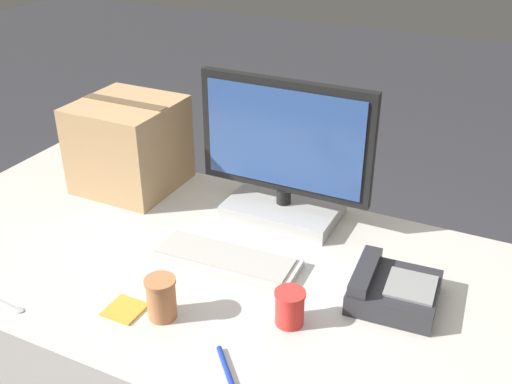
{
  "coord_description": "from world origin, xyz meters",
  "views": [
    {
      "loc": [
        0.72,
        -1.14,
        1.67
      ],
      "look_at": [
        0.09,
        0.16,
        0.89
      ],
      "focal_mm": 42.0,
      "sensor_mm": 36.0,
      "label": 1
    }
  ],
  "objects_px": {
    "paper_cup_right": "(290,307)",
    "cardboard_box": "(129,145)",
    "monitor": "(284,165)",
    "keyboard": "(225,259)",
    "desk_phone": "(392,290)",
    "pen_marker": "(227,371)",
    "sticky_note_pad": "(125,309)",
    "paper_cup_left": "(161,298)",
    "spoon": "(5,303)"
  },
  "relations": [
    {
      "from": "monitor",
      "to": "paper_cup_left",
      "type": "height_order",
      "value": "monitor"
    },
    {
      "from": "keyboard",
      "to": "spoon",
      "type": "relative_size",
      "value": 2.31
    },
    {
      "from": "paper_cup_right",
      "to": "cardboard_box",
      "type": "xyz_separation_m",
      "value": [
        -0.75,
        0.41,
        0.1
      ]
    },
    {
      "from": "monitor",
      "to": "paper_cup_left",
      "type": "bearing_deg",
      "value": -96.97
    },
    {
      "from": "pen_marker",
      "to": "sticky_note_pad",
      "type": "distance_m",
      "value": 0.33
    },
    {
      "from": "pen_marker",
      "to": "desk_phone",
      "type": "bearing_deg",
      "value": 105.14
    },
    {
      "from": "monitor",
      "to": "paper_cup_right",
      "type": "height_order",
      "value": "monitor"
    },
    {
      "from": "monitor",
      "to": "paper_cup_left",
      "type": "relative_size",
      "value": 4.93
    },
    {
      "from": "monitor",
      "to": "keyboard",
      "type": "height_order",
      "value": "monitor"
    },
    {
      "from": "monitor",
      "to": "spoon",
      "type": "bearing_deg",
      "value": -122.77
    },
    {
      "from": "paper_cup_left",
      "to": "cardboard_box",
      "type": "relative_size",
      "value": 0.35
    },
    {
      "from": "desk_phone",
      "to": "paper_cup_right",
      "type": "bearing_deg",
      "value": -139.86
    },
    {
      "from": "desk_phone",
      "to": "paper_cup_right",
      "type": "distance_m",
      "value": 0.27
    },
    {
      "from": "paper_cup_right",
      "to": "desk_phone",
      "type": "bearing_deg",
      "value": 43.9
    },
    {
      "from": "cardboard_box",
      "to": "sticky_note_pad",
      "type": "distance_m",
      "value": 0.68
    },
    {
      "from": "cardboard_box",
      "to": "desk_phone",
      "type": "bearing_deg",
      "value": -13.74
    },
    {
      "from": "desk_phone",
      "to": "paper_cup_left",
      "type": "xyz_separation_m",
      "value": [
        -0.47,
        -0.29,
        0.02
      ]
    },
    {
      "from": "cardboard_box",
      "to": "pen_marker",
      "type": "height_order",
      "value": "cardboard_box"
    },
    {
      "from": "keyboard",
      "to": "paper_cup_left",
      "type": "xyz_separation_m",
      "value": [
        -0.03,
        -0.25,
        0.04
      ]
    },
    {
      "from": "keyboard",
      "to": "pen_marker",
      "type": "relative_size",
      "value": 3.49
    },
    {
      "from": "desk_phone",
      "to": "spoon",
      "type": "relative_size",
      "value": 1.23
    },
    {
      "from": "paper_cup_left",
      "to": "pen_marker",
      "type": "height_order",
      "value": "paper_cup_left"
    },
    {
      "from": "cardboard_box",
      "to": "spoon",
      "type": "bearing_deg",
      "value": -81.64
    },
    {
      "from": "spoon",
      "to": "paper_cup_right",
      "type": "bearing_deg",
      "value": 24.8
    },
    {
      "from": "monitor",
      "to": "cardboard_box",
      "type": "relative_size",
      "value": 1.72
    },
    {
      "from": "paper_cup_right",
      "to": "sticky_note_pad",
      "type": "xyz_separation_m",
      "value": [
        -0.37,
        -0.13,
        -0.04
      ]
    },
    {
      "from": "paper_cup_right",
      "to": "monitor",
      "type": "bearing_deg",
      "value": 115.44
    },
    {
      "from": "monitor",
      "to": "keyboard",
      "type": "xyz_separation_m",
      "value": [
        -0.04,
        -0.3,
        -0.16
      ]
    },
    {
      "from": "spoon",
      "to": "monitor",
      "type": "bearing_deg",
      "value": 61.68
    },
    {
      "from": "monitor",
      "to": "spoon",
      "type": "distance_m",
      "value": 0.83
    },
    {
      "from": "paper_cup_left",
      "to": "pen_marker",
      "type": "relative_size",
      "value": 0.91
    },
    {
      "from": "desk_phone",
      "to": "paper_cup_left",
      "type": "bearing_deg",
      "value": -151.67
    },
    {
      "from": "pen_marker",
      "to": "sticky_note_pad",
      "type": "height_order",
      "value": "pen_marker"
    },
    {
      "from": "pen_marker",
      "to": "spoon",
      "type": "bearing_deg",
      "value": -129.24
    },
    {
      "from": "paper_cup_left",
      "to": "sticky_note_pad",
      "type": "relative_size",
      "value": 1.24
    },
    {
      "from": "keyboard",
      "to": "paper_cup_left",
      "type": "height_order",
      "value": "paper_cup_left"
    },
    {
      "from": "keyboard",
      "to": "cardboard_box",
      "type": "xyz_separation_m",
      "value": [
        -0.5,
        0.27,
        0.13
      ]
    },
    {
      "from": "desk_phone",
      "to": "sticky_note_pad",
      "type": "bearing_deg",
      "value": -154.36
    },
    {
      "from": "monitor",
      "to": "spoon",
      "type": "relative_size",
      "value": 2.98
    },
    {
      "from": "keyboard",
      "to": "pen_marker",
      "type": "distance_m",
      "value": 0.4
    },
    {
      "from": "monitor",
      "to": "cardboard_box",
      "type": "bearing_deg",
      "value": -176.92
    },
    {
      "from": "spoon",
      "to": "cardboard_box",
      "type": "height_order",
      "value": "cardboard_box"
    },
    {
      "from": "desk_phone",
      "to": "pen_marker",
      "type": "bearing_deg",
      "value": -125.92
    },
    {
      "from": "desk_phone",
      "to": "paper_cup_right",
      "type": "relative_size",
      "value": 2.47
    },
    {
      "from": "monitor",
      "to": "sticky_note_pad",
      "type": "relative_size",
      "value": 6.12
    },
    {
      "from": "spoon",
      "to": "pen_marker",
      "type": "height_order",
      "value": "pen_marker"
    },
    {
      "from": "paper_cup_right",
      "to": "cardboard_box",
      "type": "bearing_deg",
      "value": 151.02
    },
    {
      "from": "desk_phone",
      "to": "paper_cup_left",
      "type": "relative_size",
      "value": 2.04
    },
    {
      "from": "monitor",
      "to": "pen_marker",
      "type": "bearing_deg",
      "value": -76.37
    },
    {
      "from": "keyboard",
      "to": "cardboard_box",
      "type": "height_order",
      "value": "cardboard_box"
    }
  ]
}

